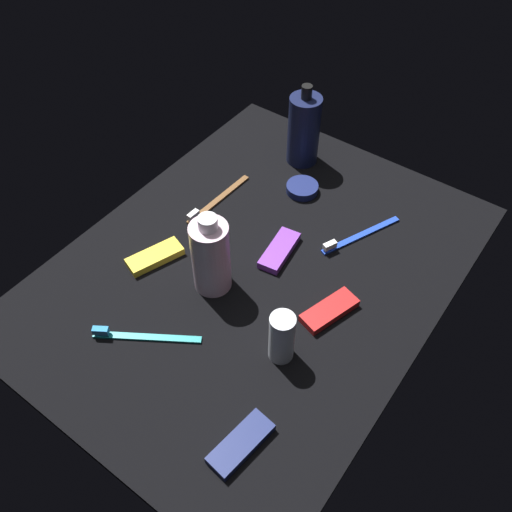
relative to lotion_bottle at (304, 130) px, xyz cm
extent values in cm
cube|color=black|center=(-31.05, -10.26, -8.45)|extent=(84.00, 64.00, 1.20)
cylinder|color=#171E42|center=(0.00, 0.00, -0.17)|extent=(6.75, 6.75, 15.36)
cylinder|color=black|center=(0.00, 0.00, 8.91)|extent=(2.20, 2.20, 2.80)
cylinder|color=silver|center=(-38.69, -6.40, -0.75)|extent=(6.63, 6.63, 14.20)
cylinder|color=silver|center=(-38.69, -6.40, 7.45)|extent=(3.20, 3.20, 2.20)
cylinder|color=silver|center=(-43.59, -24.37, -2.94)|extent=(4.07, 4.07, 9.83)
cube|color=brown|center=(-21.11, 6.45, -7.40)|extent=(18.04, 1.98, 0.90)
cube|color=white|center=(-28.60, 6.77, -6.35)|extent=(2.65, 1.21, 1.20)
cube|color=blue|center=(-12.86, -22.00, -7.40)|extent=(17.01, 8.22, 0.90)
cube|color=white|center=(-19.75, -19.03, -6.35)|extent=(2.82, 2.04, 1.20)
cube|color=teal|center=(-54.07, -4.89, -7.40)|extent=(10.72, 15.80, 0.90)
cube|color=#338CCC|center=(-58.12, 1.43, -6.35)|extent=(2.33, 2.78, 1.20)
cube|color=red|center=(-32.07, -26.47, -7.10)|extent=(11.12, 6.87, 1.50)
cube|color=navy|center=(-59.44, -28.37, -7.10)|extent=(10.82, 5.29, 1.50)
cube|color=yellow|center=(-40.60, 5.88, -7.10)|extent=(11.14, 7.24, 1.50)
cube|color=purple|center=(-25.74, -11.79, -7.10)|extent=(10.87, 5.47, 1.50)
cylinder|color=navy|center=(-8.76, -5.81, -7.03)|extent=(6.62, 6.62, 1.65)
camera|label=1|loc=(-83.89, -48.92, 69.48)|focal=38.82mm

